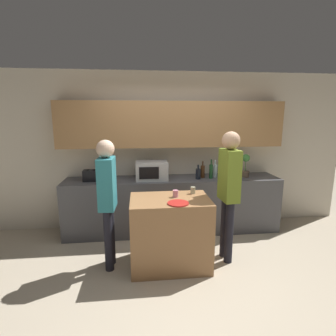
{
  "coord_description": "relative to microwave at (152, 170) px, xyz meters",
  "views": [
    {
      "loc": [
        -0.55,
        -2.85,
        1.99
      ],
      "look_at": [
        -0.17,
        0.58,
        1.28
      ],
      "focal_mm": 28.0,
      "sensor_mm": 36.0,
      "label": 1
    }
  ],
  "objects": [
    {
      "name": "bottle_4",
      "position": [
        1.19,
        0.04,
        -0.06
      ],
      "size": [
        0.07,
        0.07,
        0.25
      ],
      "color": "#194723",
      "rests_on": "back_counter"
    },
    {
      "name": "cup_1",
      "position": [
        0.52,
        -0.86,
        -0.1
      ],
      "size": [
        0.07,
        0.07,
        0.09
      ],
      "color": "#A7A384",
      "rests_on": "kitchen_island"
    },
    {
      "name": "bottle_5",
      "position": [
        1.3,
        0.06,
        -0.06
      ],
      "size": [
        0.08,
        0.08,
        0.25
      ],
      "color": "maroon",
      "rests_on": "back_counter"
    },
    {
      "name": "potted_plant",
      "position": [
        1.61,
        0.0,
        0.05
      ],
      "size": [
        0.14,
        0.14,
        0.39
      ],
      "color": "brown",
      "rests_on": "back_counter"
    },
    {
      "name": "ground_plane",
      "position": [
        0.36,
        -1.37,
        -1.08
      ],
      "size": [
        14.0,
        14.0,
        0.0
      ],
      "primitive_type": "plane",
      "color": "#BCAD93"
    },
    {
      "name": "bottle_1",
      "position": [
        0.87,
        0.03,
        -0.04
      ],
      "size": [
        0.07,
        0.07,
        0.29
      ],
      "color": "#472814",
      "rests_on": "back_counter"
    },
    {
      "name": "bottle_3",
      "position": [
        1.09,
        0.04,
        -0.04
      ],
      "size": [
        0.08,
        0.08,
        0.29
      ],
      "color": "silver",
      "rests_on": "back_counter"
    },
    {
      "name": "cup_0",
      "position": [
        0.26,
        -0.98,
        -0.11
      ],
      "size": [
        0.07,
        0.07,
        0.09
      ],
      "color": "#CD849A",
      "rests_on": "kitchen_island"
    },
    {
      "name": "microwave",
      "position": [
        0.0,
        0.0,
        0.0
      ],
      "size": [
        0.52,
        0.39,
        0.3
      ],
      "color": "#B7BABC",
      "rests_on": "back_counter"
    },
    {
      "name": "plate_on_island",
      "position": [
        0.26,
        -1.25,
        -0.14
      ],
      "size": [
        0.26,
        0.26,
        0.01
      ],
      "color": "red",
      "rests_on": "kitchen_island"
    },
    {
      "name": "bottle_2",
      "position": [
        0.99,
        -0.04,
        -0.03
      ],
      "size": [
        0.06,
        0.06,
        0.33
      ],
      "color": "#194723",
      "rests_on": "back_counter"
    },
    {
      "name": "back_counter",
      "position": [
        0.36,
        0.02,
        -0.61
      ],
      "size": [
        3.6,
        0.62,
        0.93
      ],
      "color": "#4C4C51",
      "rests_on": "ground_plane"
    },
    {
      "name": "back_wall",
      "position": [
        0.36,
        0.29,
        0.46
      ],
      "size": [
        6.4,
        0.4,
        2.7
      ],
      "color": "beige",
      "rests_on": "ground_plane"
    },
    {
      "name": "bottle_0",
      "position": [
        0.77,
        -0.06,
        -0.06
      ],
      "size": [
        0.08,
        0.08,
        0.24
      ],
      "color": "black",
      "rests_on": "back_counter"
    },
    {
      "name": "kitchen_island",
      "position": [
        0.19,
        -1.04,
        -0.62
      ],
      "size": [
        1.02,
        0.68,
        0.93
      ],
      "color": "#996B42",
      "rests_on": "ground_plane"
    },
    {
      "name": "person_center",
      "position": [
        -0.6,
        -1.0,
        -0.07
      ],
      "size": [
        0.22,
        0.35,
        1.69
      ],
      "rotation": [
        0.0,
        0.0,
        -1.62
      ],
      "color": "black",
      "rests_on": "ground_plane"
    },
    {
      "name": "person_left",
      "position": [
        0.98,
        -0.98,
        -0.01
      ],
      "size": [
        0.23,
        0.35,
        1.78
      ],
      "rotation": [
        0.0,
        0.0,
        -4.64
      ],
      "color": "black",
      "rests_on": "ground_plane"
    },
    {
      "name": "toaster",
      "position": [
        -0.97,
        0.0,
        -0.06
      ],
      "size": [
        0.26,
        0.16,
        0.18
      ],
      "color": "black",
      "rests_on": "back_counter"
    }
  ]
}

